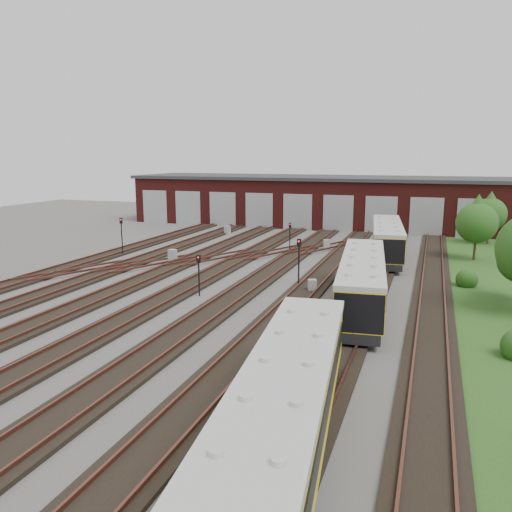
% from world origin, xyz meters
% --- Properties ---
extents(ground, '(120.00, 120.00, 0.00)m').
position_xyz_m(ground, '(0.00, 0.00, 0.00)').
color(ground, '#413E3C').
rests_on(ground, ground).
extents(track_network, '(30.40, 70.00, 0.33)m').
position_xyz_m(track_network, '(-0.17, 0.59, 0.11)').
color(track_network, black).
rests_on(track_network, ground).
extents(maintenance_shed, '(51.00, 12.50, 6.35)m').
position_xyz_m(maintenance_shed, '(-0.01, 39.97, 3.20)').
color(maintenance_shed, '#551715').
rests_on(maintenance_shed, ground).
extents(metro_train, '(3.94, 45.74, 2.80)m').
position_xyz_m(metro_train, '(10.00, 3.68, 1.76)').
color(metro_train, black).
rests_on(metro_train, ground).
extents(signal_mast_0, '(0.29, 0.28, 3.44)m').
position_xyz_m(signal_mast_0, '(-12.99, 13.03, 2.18)').
color(signal_mast_0, black).
rests_on(signal_mast_0, ground).
extents(signal_mast_1, '(0.26, 0.24, 2.73)m').
position_xyz_m(signal_mast_1, '(-0.35, 3.07, 1.76)').
color(signal_mast_1, black).
rests_on(signal_mast_1, ground).
extents(signal_mast_2, '(0.27, 0.25, 3.42)m').
position_xyz_m(signal_mast_2, '(5.20, 7.31, 2.18)').
color(signal_mast_2, black).
rests_on(signal_mast_2, ground).
extents(signal_mast_3, '(0.23, 0.22, 2.79)m').
position_xyz_m(signal_mast_3, '(1.06, 19.69, 1.78)').
color(signal_mast_3, black).
rests_on(signal_mast_3, ground).
extents(relay_cabinet_1, '(0.70, 0.62, 1.02)m').
position_xyz_m(relay_cabinet_1, '(-8.69, 27.65, 0.51)').
color(relay_cabinet_1, '#9EA1A3').
rests_on(relay_cabinet_1, ground).
extents(relay_cabinet_2, '(0.72, 0.63, 1.07)m').
position_xyz_m(relay_cabinet_2, '(-7.25, 12.02, 0.53)').
color(relay_cabinet_2, '#9EA1A3').
rests_on(relay_cabinet_2, ground).
extents(relay_cabinet_3, '(0.72, 0.67, 0.97)m').
position_xyz_m(relay_cabinet_3, '(4.10, 22.17, 0.48)').
color(relay_cabinet_3, '#9EA1A3').
rests_on(relay_cabinet_3, ground).
extents(relay_cabinet_4, '(0.67, 0.62, 0.89)m').
position_xyz_m(relay_cabinet_4, '(6.39, 6.37, 0.45)').
color(relay_cabinet_4, '#9EA1A3').
rests_on(relay_cabinet_4, ground).
extents(tree_0, '(3.49, 3.49, 5.79)m').
position_xyz_m(tree_0, '(17.31, 21.34, 3.72)').
color(tree_0, '#372918').
rests_on(tree_0, ground).
extents(tree_1, '(3.32, 3.32, 5.50)m').
position_xyz_m(tree_1, '(19.17, 30.53, 3.53)').
color(tree_1, '#372918').
rests_on(tree_1, ground).
extents(bush_1, '(1.49, 1.49, 1.49)m').
position_xyz_m(bush_1, '(16.21, 11.46, 0.75)').
color(bush_1, '#1D4814').
rests_on(bush_1, ground).
extents(bush_2, '(1.39, 1.39, 1.39)m').
position_xyz_m(bush_2, '(18.81, 35.00, 0.69)').
color(bush_2, '#1D4814').
rests_on(bush_2, ground).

